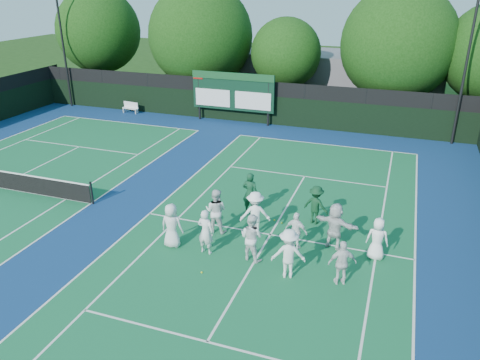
% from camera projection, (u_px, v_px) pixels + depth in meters
% --- Properties ---
extents(ground, '(120.00, 120.00, 0.00)m').
position_uv_depth(ground, '(263.00, 247.00, 17.86)').
color(ground, '#16340E').
rests_on(ground, ground).
extents(court_apron, '(34.00, 32.00, 0.01)m').
position_uv_depth(court_apron, '(139.00, 212.00, 20.57)').
color(court_apron, navy).
rests_on(court_apron, ground).
extents(near_court, '(11.05, 23.85, 0.01)m').
position_uv_depth(near_court, '(270.00, 235.00, 18.72)').
color(near_court, '#125B33').
rests_on(near_court, ground).
extents(back_fence, '(34.00, 0.08, 3.00)m').
position_uv_depth(back_fence, '(248.00, 104.00, 33.02)').
color(back_fence, black).
rests_on(back_fence, ground).
extents(scoreboard, '(6.00, 0.21, 3.55)m').
position_uv_depth(scoreboard, '(233.00, 92.00, 32.65)').
color(scoreboard, black).
rests_on(scoreboard, ground).
extents(clubhouse, '(18.00, 6.00, 4.00)m').
position_uv_depth(clubhouse, '(325.00, 77.00, 38.47)').
color(clubhouse, slate).
rests_on(clubhouse, ground).
extents(light_pole_left, '(1.20, 0.30, 10.12)m').
position_uv_depth(light_pole_left, '(60.00, 24.00, 35.42)').
color(light_pole_left, black).
rests_on(light_pole_left, ground).
extents(light_pole_right, '(1.20, 0.30, 10.12)m').
position_uv_depth(light_pole_right, '(471.00, 39.00, 26.66)').
color(light_pole_right, black).
rests_on(light_pole_right, ground).
extents(bench, '(1.37, 0.55, 0.84)m').
position_uv_depth(bench, '(131.00, 107.00, 35.67)').
color(bench, silver).
rests_on(bench, ground).
extents(tree_a, '(6.87, 6.87, 8.95)m').
position_uv_depth(tree_a, '(101.00, 33.00, 38.92)').
color(tree_a, '#321D0D').
rests_on(tree_a, ground).
extents(tree_b, '(8.01, 8.01, 9.43)m').
position_uv_depth(tree_b, '(203.00, 39.00, 36.11)').
color(tree_b, '#321D0D').
rests_on(tree_b, ground).
extents(tree_c, '(5.15, 5.15, 7.01)m').
position_uv_depth(tree_c, '(288.00, 55.00, 34.38)').
color(tree_c, '#321D0D').
rests_on(tree_c, ground).
extents(tree_d, '(7.77, 7.77, 9.29)m').
position_uv_depth(tree_d, '(400.00, 47.00, 31.63)').
color(tree_d, '#321D0D').
rests_on(tree_d, ground).
extents(tennis_ball_0, '(0.07, 0.07, 0.07)m').
position_uv_depth(tennis_ball_0, '(202.00, 272.00, 16.26)').
color(tennis_ball_0, yellow).
rests_on(tennis_ball_0, ground).
extents(tennis_ball_1, '(0.07, 0.07, 0.07)m').
position_uv_depth(tennis_ball_1, '(274.00, 220.00, 19.81)').
color(tennis_ball_1, yellow).
rests_on(tennis_ball_1, ground).
extents(tennis_ball_3, '(0.07, 0.07, 0.07)m').
position_uv_depth(tennis_ball_3, '(223.00, 231.00, 18.92)').
color(tennis_ball_3, yellow).
rests_on(tennis_ball_3, ground).
extents(tennis_ball_4, '(0.07, 0.07, 0.07)m').
position_uv_depth(tennis_ball_4, '(282.00, 223.00, 19.57)').
color(tennis_ball_4, yellow).
rests_on(tennis_ball_4, ground).
extents(player_front_0, '(0.88, 0.60, 1.77)m').
position_uv_depth(player_front_0, '(172.00, 226.00, 17.61)').
color(player_front_0, silver).
rests_on(player_front_0, ground).
extents(player_front_1, '(0.70, 0.51, 1.78)m').
position_uv_depth(player_front_1, '(206.00, 232.00, 17.16)').
color(player_front_1, silver).
rests_on(player_front_1, ground).
extents(player_front_2, '(1.02, 0.89, 1.81)m').
position_uv_depth(player_front_2, '(251.00, 237.00, 16.78)').
color(player_front_2, white).
rests_on(player_front_2, ground).
extents(player_front_3, '(1.30, 0.95, 1.81)m').
position_uv_depth(player_front_3, '(289.00, 254.00, 15.77)').
color(player_front_3, white).
rests_on(player_front_3, ground).
extents(player_front_4, '(1.03, 0.73, 1.62)m').
position_uv_depth(player_front_4, '(342.00, 263.00, 15.41)').
color(player_front_4, silver).
rests_on(player_front_4, ground).
extents(player_back_0, '(0.90, 0.71, 1.85)m').
position_uv_depth(player_back_0, '(216.00, 211.00, 18.65)').
color(player_back_0, silver).
rests_on(player_back_0, ground).
extents(player_back_1, '(1.37, 1.07, 1.86)m').
position_uv_depth(player_back_1, '(255.00, 214.00, 18.39)').
color(player_back_1, white).
rests_on(player_back_1, ground).
extents(player_back_2, '(0.95, 0.54, 1.52)m').
position_uv_depth(player_back_2, '(296.00, 231.00, 17.46)').
color(player_back_2, white).
rests_on(player_back_2, ground).
extents(player_back_3, '(1.79, 0.97, 1.84)m').
position_uv_depth(player_back_3, '(335.00, 226.00, 17.50)').
color(player_back_3, silver).
rests_on(player_back_3, ground).
extents(player_back_4, '(0.81, 0.54, 1.63)m').
position_uv_depth(player_back_4, '(377.00, 239.00, 16.84)').
color(player_back_4, white).
rests_on(player_back_4, ground).
extents(coach_left, '(0.70, 0.47, 1.89)m').
position_uv_depth(coach_left, '(250.00, 193.00, 20.13)').
color(coach_left, '#103B22').
rests_on(coach_left, ground).
extents(coach_right, '(1.22, 0.91, 1.68)m').
position_uv_depth(coach_right, '(316.00, 205.00, 19.31)').
color(coach_right, '#0E361D').
rests_on(coach_right, ground).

